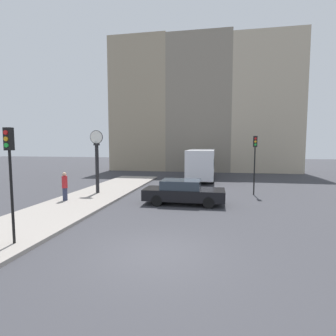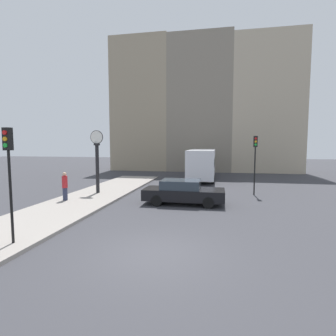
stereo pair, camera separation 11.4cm
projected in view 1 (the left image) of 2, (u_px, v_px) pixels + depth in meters
ground_plane at (155, 254)px, 8.49m from camera, size 120.00×120.00×0.00m
sidewalk_corner at (96, 196)px, 17.81m from camera, size 3.94×20.80×0.15m
building_row at (202, 106)px, 35.07m from camera, size 24.67×5.00×17.69m
sedan_car at (183, 192)px, 15.55m from camera, size 4.75×1.85×1.44m
bus_distant at (202, 163)px, 26.33m from camera, size 2.49×8.43×3.01m
traffic_light_near at (10, 162)px, 8.78m from camera, size 0.26×0.24×3.96m
traffic_light_far at (255, 153)px, 18.14m from camera, size 0.26×0.24×4.12m
street_clock at (97, 159)px, 18.26m from camera, size 0.94×0.31×4.37m
pedestrian_red_top at (65, 186)px, 15.84m from camera, size 0.32×0.32×1.73m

